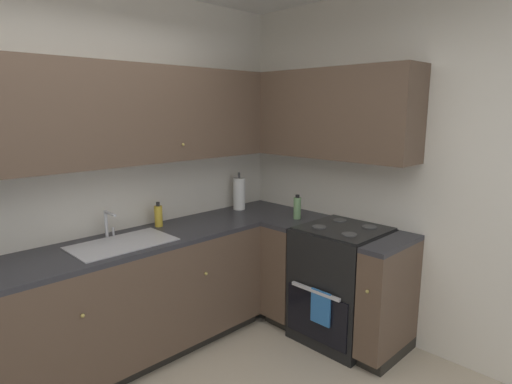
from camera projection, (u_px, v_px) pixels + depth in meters
The scene contains 14 objects.
wall_back at pixel (39, 182), 2.82m from camera, with size 4.23×0.05×2.69m, color silver.
wall_right at pixel (420, 175), 3.11m from camera, with size 0.05×3.35×2.69m, color silver.
lower_cabinets_back at pixel (130, 303), 3.06m from camera, with size 2.08×0.62×0.87m.
countertop_back at pixel (126, 244), 2.97m from camera, with size 3.29×0.60×0.04m, color #2D2D33.
lower_cabinets_right at pixel (330, 282), 3.43m from camera, with size 0.62×1.11×0.87m.
countertop_right at pixel (332, 229), 3.34m from camera, with size 0.60×1.11×0.03m.
oven_range at pixel (342, 283), 3.37m from camera, with size 0.68×0.62×1.06m.
upper_cabinets_back at pixel (85, 115), 2.78m from camera, with size 2.97×0.34×0.70m.
upper_cabinets_right at pixel (319, 114), 3.45m from camera, with size 0.32×1.66×0.70m.
sink at pixel (123, 250), 2.92m from camera, with size 0.68×0.40×0.10m.
faucet at pixel (108, 222), 3.04m from camera, with size 0.07×0.16×0.20m.
soap_bottle at pixel (158, 216), 3.34m from camera, with size 0.06×0.06×0.20m.
paper_towel_roll at pixel (239, 194), 3.89m from camera, with size 0.11×0.11×0.35m.
oil_bottle at pixel (297, 208), 3.57m from camera, with size 0.06×0.06×0.21m.
Camera 1 is at (-0.92, -1.34, 1.83)m, focal length 29.68 mm.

